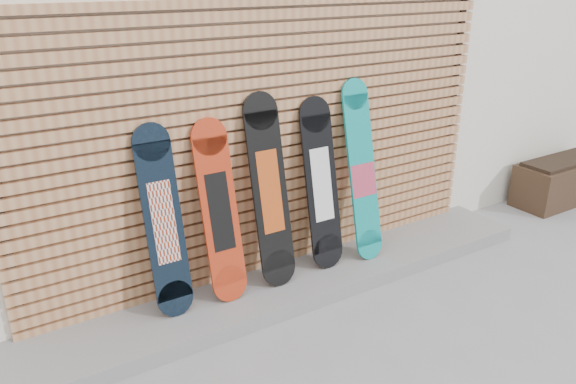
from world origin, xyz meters
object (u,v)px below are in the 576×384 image
planter_box (560,181)px  snowboard_4 (362,172)px  snowboard_3 (321,184)px  snowboard_0 (164,222)px  snowboard_2 (270,192)px  snowboard_1 (220,212)px

planter_box → snowboard_4: bearing=178.6°
snowboard_3 → planter_box: bearing=-1.9°
snowboard_0 → snowboard_4: 1.76m
snowboard_4 → snowboard_3: bearing=174.9°
planter_box → snowboard_0: (-4.61, 0.11, 0.57)m
snowboard_0 → snowboard_2: 0.86m
snowboard_1 → snowboard_3: bearing=0.6°
snowboard_0 → snowboard_3: 1.36m
snowboard_2 → snowboard_0: bearing=178.7°
snowboard_4 → snowboard_2: bearing=178.6°
snowboard_2 → snowboard_4: snowboard_4 is taller
snowboard_1 → snowboard_4: 1.33m
snowboard_0 → snowboard_4: snowboard_4 is taller
snowboard_1 → snowboard_2: size_ratio=0.91×
snowboard_1 → snowboard_3: size_ratio=0.96×
snowboard_3 → snowboard_4: 0.40m
planter_box → snowboard_0: bearing=178.6°
snowboard_0 → snowboard_4: bearing=-1.4°
snowboard_1 → planter_box: bearing=-1.3°
planter_box → snowboard_4: size_ratio=0.74×
snowboard_2 → snowboard_3: bearing=1.7°
snowboard_3 → snowboard_4: (0.40, -0.04, 0.04)m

